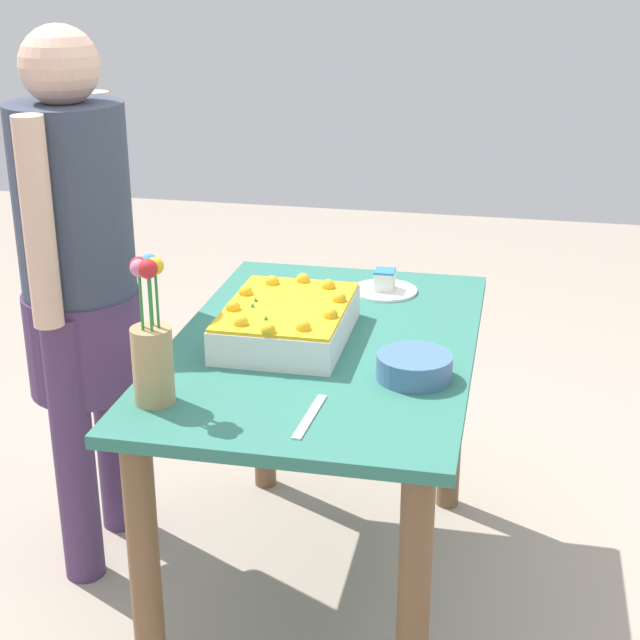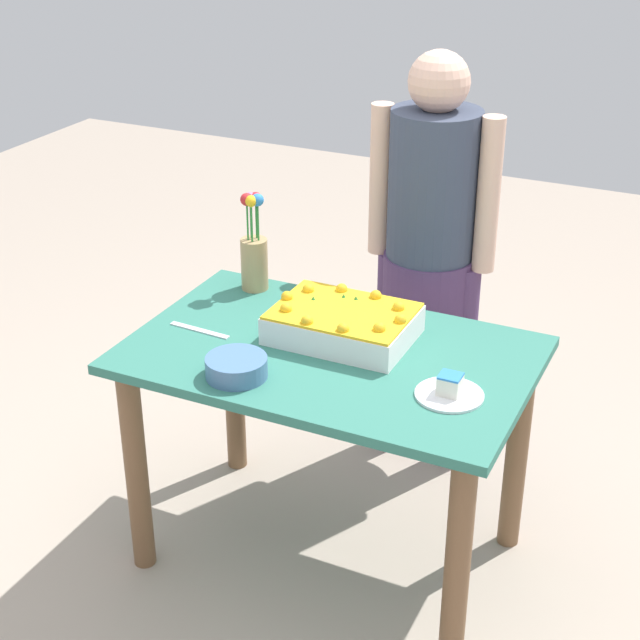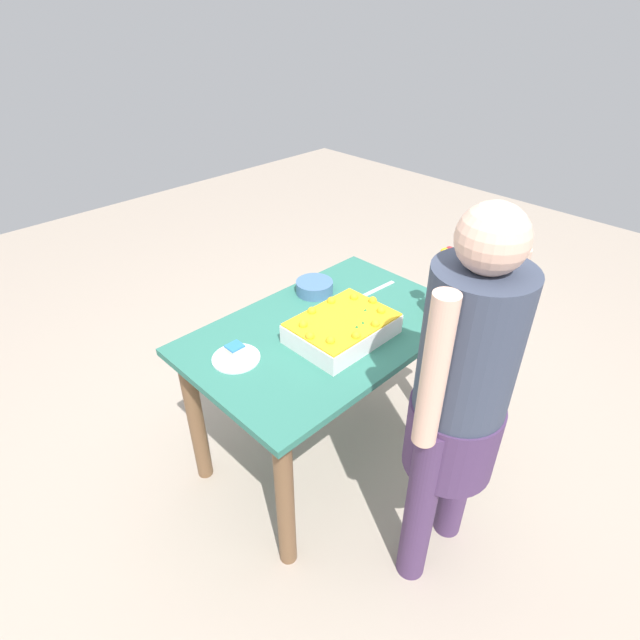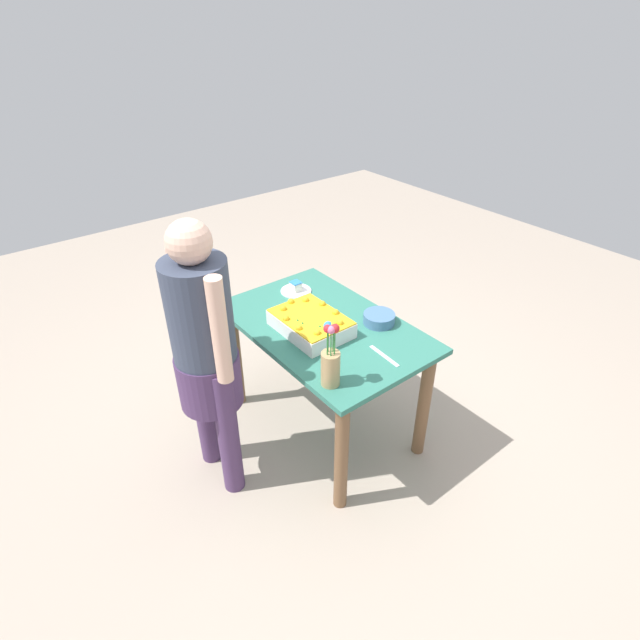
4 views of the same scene
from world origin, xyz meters
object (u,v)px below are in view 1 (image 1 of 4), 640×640
Objects in this scene: cake_knife at (310,416)px; flower_vase at (152,348)px; sheet_cake at (287,322)px; serving_plate_with_slice at (384,286)px; fruit_bowl at (414,367)px; person_standing at (79,273)px.

cake_knife is 0.62× the size of flower_vase.
sheet_cake reaches higher than serving_plate_with_slice.
serving_plate_with_slice is at bearing 14.88° from fruit_bowl.
cake_knife is (-0.41, -0.15, -0.05)m from sheet_cake.
person_standing is (-0.33, 0.77, 0.09)m from serving_plate_with_slice.
cake_knife is at bearing -160.13° from sheet_cake.
fruit_bowl is 0.95m from person_standing.
serving_plate_with_slice is at bearing -25.60° from flower_vase.
sheet_cake is 2.36× the size of fruit_bowl.
flower_vase is 0.61m from person_standing.
cake_knife is 0.31m from fruit_bowl.
fruit_bowl is (0.24, -0.19, 0.03)m from cake_knife.
cake_knife is 0.14× the size of person_standing.
flower_vase is at bearing -50.81° from person_standing.
person_standing is at bearing 75.64° from fruit_bowl.
serving_plate_with_slice is 0.90m from flower_vase.
serving_plate_with_slice is 0.59m from fruit_bowl.
cake_knife is at bearing -90.54° from flower_vase.
person_standing is (0.07, 0.58, 0.06)m from sheet_cake.
flower_vase reaches higher than sheet_cake.
serving_plate_with_slice is 1.08× the size of fruit_bowl.
serving_plate_with_slice is at bearing -179.45° from cake_knife.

